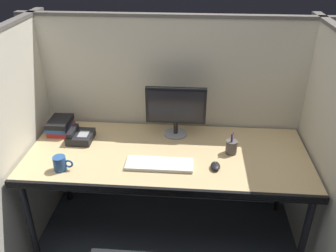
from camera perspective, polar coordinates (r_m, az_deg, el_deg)
cubicle_partition_rear at (r=2.77m, az=0.65°, el=1.52°), size 2.21×0.06×1.57m
cubicle_partition_left at (r=2.57m, az=-23.00°, el=-3.31°), size 0.06×1.41×1.57m
cubicle_partition_right at (r=2.44m, az=23.76°, el=-5.26°), size 0.06×1.41×1.57m
desk at (r=2.43m, az=-0.12°, el=-5.46°), size 1.90×0.80×0.74m
monitor_center at (r=2.52m, az=1.27°, el=2.86°), size 0.43×0.17×0.37m
keyboard_main at (r=2.28m, az=-1.40°, el=-6.18°), size 0.43×0.15×0.02m
computer_mouse at (r=2.27m, az=7.63°, el=-6.42°), size 0.06×0.10×0.04m
coffee_mug at (r=2.32m, az=-16.95°, el=-5.77°), size 0.13×0.08×0.09m
pen_cup at (r=2.42m, az=10.16°, el=-3.35°), size 0.08×0.08×0.17m
desk_phone at (r=2.62m, az=-13.99°, el=-1.60°), size 0.17×0.19×0.09m
book_stack at (r=2.76m, az=-16.95°, el=0.07°), size 0.16×0.22×0.11m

